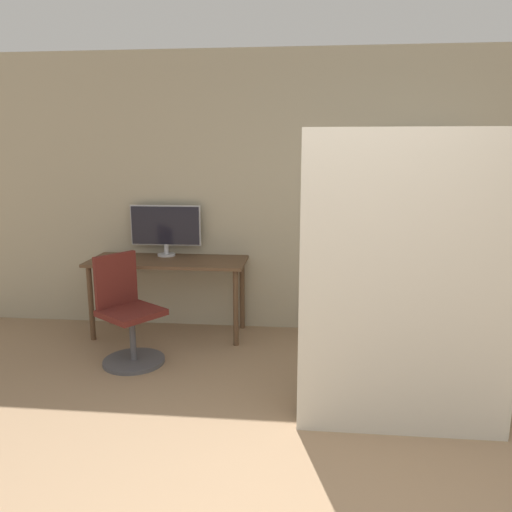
{
  "coord_description": "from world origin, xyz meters",
  "views": [
    {
      "loc": [
        -0.05,
        -1.64,
        1.78
      ],
      "look_at": [
        -0.39,
        1.76,
        1.05
      ],
      "focal_mm": 35.0,
      "sensor_mm": 36.0,
      "label": 1
    }
  ],
  "objects_px": {
    "mattress_near": "(408,287)",
    "mattress_far": "(400,276)",
    "office_chair": "(128,320)",
    "bookshelf": "(416,247)",
    "monitor": "(166,227)"
  },
  "relations": [
    {
      "from": "monitor",
      "to": "mattress_far",
      "type": "height_order",
      "value": "mattress_far"
    },
    {
      "from": "monitor",
      "to": "office_chair",
      "type": "relative_size",
      "value": 0.76
    },
    {
      "from": "office_chair",
      "to": "mattress_far",
      "type": "xyz_separation_m",
      "value": [
        2.11,
        -0.58,
        0.58
      ]
    },
    {
      "from": "bookshelf",
      "to": "office_chair",
      "type": "bearing_deg",
      "value": -161.66
    },
    {
      "from": "office_chair",
      "to": "mattress_far",
      "type": "relative_size",
      "value": 0.48
    },
    {
      "from": "monitor",
      "to": "bookshelf",
      "type": "xyz_separation_m",
      "value": [
        2.4,
        -0.03,
        -0.14
      ]
    },
    {
      "from": "bookshelf",
      "to": "mattress_near",
      "type": "height_order",
      "value": "mattress_near"
    },
    {
      "from": "office_chair",
      "to": "bookshelf",
      "type": "height_order",
      "value": "bookshelf"
    },
    {
      "from": "mattress_near",
      "to": "office_chair",
      "type": "bearing_deg",
      "value": 158.17
    },
    {
      "from": "office_chair",
      "to": "mattress_near",
      "type": "relative_size",
      "value": 0.48
    },
    {
      "from": "bookshelf",
      "to": "mattress_near",
      "type": "distance_m",
      "value": 1.72
    },
    {
      "from": "mattress_far",
      "to": "bookshelf",
      "type": "bearing_deg",
      "value": 74.18
    },
    {
      "from": "office_chair",
      "to": "bookshelf",
      "type": "xyz_separation_m",
      "value": [
        2.51,
        0.83,
        0.52
      ]
    },
    {
      "from": "mattress_near",
      "to": "mattress_far",
      "type": "height_order",
      "value": "same"
    },
    {
      "from": "monitor",
      "to": "office_chair",
      "type": "bearing_deg",
      "value": -97.19
    }
  ]
}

